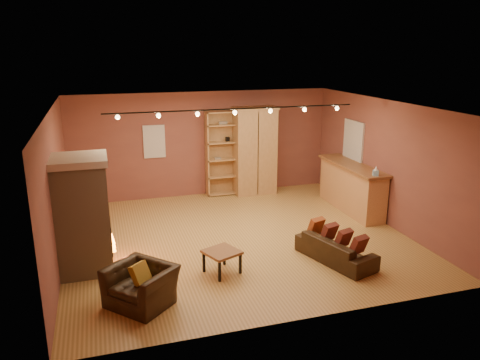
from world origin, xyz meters
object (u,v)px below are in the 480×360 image
object	(u,v)px
armoire	(255,151)
bar_counter	(351,187)
armchair	(141,279)
bookcase	(223,152)
coffee_table	(222,254)
loveseat	(336,244)
fireplace	(83,215)

from	to	relation	value
armoire	bar_counter	world-z (taller)	armoire
armoire	armchair	xyz separation A→B (m)	(-3.58, -5.04, -0.77)
bookcase	coffee_table	xyz separation A→B (m)	(-1.24, -4.57, -0.81)
bookcase	armoire	distance (m)	0.87
armchair	coffee_table	size ratio (longest dim) A/B	1.56
bookcase	armoire	size ratio (longest dim) A/B	0.96
loveseat	armchair	distance (m)	3.71
armoire	loveseat	size ratio (longest dim) A/B	1.41
armoire	coffee_table	bearing A→B (deg)	-115.53
armchair	bookcase	bearing A→B (deg)	109.75
bookcase	coffee_table	world-z (taller)	bookcase
armoire	coffee_table	size ratio (longest dim) A/B	3.26
fireplace	bar_counter	xyz separation A→B (m)	(6.24, 1.49, -0.47)
coffee_table	armoire	bearing A→B (deg)	64.47
fireplace	coffee_table	distance (m)	2.56
armoire	bar_counter	size ratio (longest dim) A/B	0.98
bookcase	coffee_table	bearing A→B (deg)	-105.21
loveseat	armchair	xyz separation A→B (m)	(-3.67, -0.50, 0.09)
coffee_table	loveseat	bearing A→B (deg)	-4.15
fireplace	bar_counter	size ratio (longest dim) A/B	0.87
fireplace	bookcase	size ratio (longest dim) A/B	0.92
bar_counter	coffee_table	size ratio (longest dim) A/B	3.33
armoire	armchair	world-z (taller)	armoire
fireplace	bar_counter	world-z (taller)	fireplace
bookcase	bar_counter	size ratio (longest dim) A/B	0.94
armoire	coffee_table	world-z (taller)	armoire
bar_counter	armchair	size ratio (longest dim) A/B	2.13
fireplace	bookcase	distance (m)	5.15
bookcase	armchair	world-z (taller)	bookcase
loveseat	armoire	bearing A→B (deg)	-16.30
bookcase	armchair	distance (m)	5.94
loveseat	fireplace	bearing A→B (deg)	60.07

